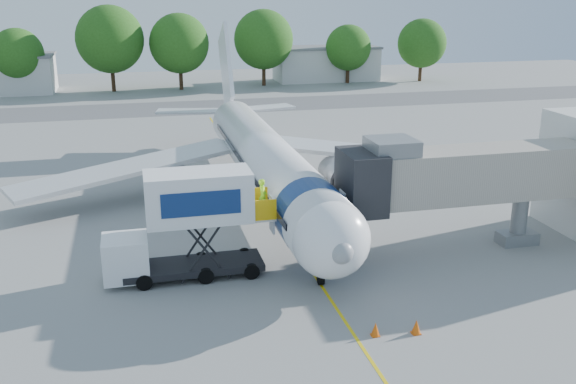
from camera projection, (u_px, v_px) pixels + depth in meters
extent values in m
plane|color=gray|center=(278.00, 220.00, 40.60)|extent=(160.00, 160.00, 0.00)
cube|color=yellow|center=(278.00, 220.00, 40.60)|extent=(0.15, 70.00, 0.01)
cube|color=#59595B|center=(203.00, 107.00, 79.49)|extent=(120.00, 10.00, 0.01)
cylinder|color=white|center=(268.00, 163.00, 42.47)|extent=(3.70, 28.00, 3.70)
sphere|color=white|center=(331.00, 239.00, 29.51)|extent=(3.70, 3.70, 3.70)
sphere|color=gray|center=(341.00, 252.00, 28.07)|extent=(1.10, 1.10, 1.10)
cone|color=white|center=(229.00, 116.00, 58.22)|extent=(3.70, 6.00, 3.70)
cube|color=white|center=(226.00, 68.00, 57.87)|extent=(0.35, 7.26, 8.29)
cube|color=silver|center=(376.00, 153.00, 47.96)|extent=(16.17, 9.32, 1.42)
cube|color=silver|center=(129.00, 168.00, 43.89)|extent=(16.17, 9.32, 1.42)
cylinder|color=#999BA0|center=(339.00, 176.00, 45.62)|extent=(2.10, 3.60, 2.10)
cylinder|color=#999BA0|center=(184.00, 187.00, 43.14)|extent=(2.10, 3.60, 2.10)
cube|color=black|center=(333.00, 232.00, 29.09)|extent=(2.60, 1.39, 0.81)
cylinder|color=navy|center=(313.00, 218.00, 32.29)|extent=(3.73, 2.00, 3.73)
cylinder|color=silver|center=(321.00, 271.00, 31.58)|extent=(0.16, 0.16, 1.50)
cylinder|color=black|center=(321.00, 279.00, 31.71)|extent=(0.25, 0.64, 0.64)
cylinder|color=black|center=(294.00, 184.00, 46.61)|extent=(0.35, 0.90, 0.90)
cylinder|color=black|center=(223.00, 189.00, 45.44)|extent=(0.35, 0.90, 0.90)
cube|color=#AAA092|center=(468.00, 174.00, 34.82)|extent=(13.60, 2.60, 2.80)
cube|color=black|center=(362.00, 182.00, 33.44)|extent=(2.00, 3.20, 3.20)
cube|color=slate|center=(392.00, 146.00, 33.26)|extent=(2.40, 2.40, 0.80)
cylinder|color=slate|center=(519.00, 219.00, 36.49)|extent=(0.90, 0.90, 3.00)
cube|color=slate|center=(517.00, 238.00, 36.83)|extent=(2.20, 1.20, 0.70)
cylinder|color=black|center=(503.00, 239.00, 36.63)|extent=(0.30, 0.70, 0.70)
cylinder|color=black|center=(531.00, 236.00, 37.04)|extent=(0.30, 0.70, 0.70)
cube|color=black|center=(194.00, 266.00, 32.60)|extent=(7.00, 2.30, 0.35)
cube|color=white|center=(126.00, 258.00, 31.61)|extent=(2.20, 2.20, 2.10)
cube|color=black|center=(125.00, 249.00, 31.48)|extent=(1.90, 2.10, 0.70)
cube|color=white|center=(198.00, 196.00, 31.57)|extent=(5.20, 2.40, 2.50)
cube|color=navy|center=(201.00, 204.00, 30.44)|extent=(3.80, 0.04, 1.20)
cube|color=silver|center=(261.00, 214.00, 32.64)|extent=(1.10, 2.20, 0.10)
cube|color=#F1B60C|center=(265.00, 211.00, 31.51)|extent=(1.10, 0.06, 1.10)
cube|color=#F1B60C|center=(257.00, 198.00, 33.45)|extent=(1.10, 0.06, 1.10)
cylinder|color=black|center=(252.00, 272.00, 32.30)|extent=(0.80, 0.25, 0.80)
cylinder|color=black|center=(244.00, 255.00, 34.25)|extent=(0.80, 0.25, 0.80)
cylinder|color=black|center=(144.00, 282.00, 31.11)|extent=(0.80, 0.25, 0.80)
cylinder|color=black|center=(143.00, 265.00, 33.05)|extent=(0.80, 0.25, 0.80)
imported|color=#98F219|center=(263.00, 196.00, 32.38)|extent=(0.52, 0.71, 1.80)
cube|color=white|center=(398.00, 360.00, 24.02)|extent=(3.66, 2.04, 1.42)
cube|color=navy|center=(399.00, 350.00, 23.88)|extent=(2.13, 1.85, 0.35)
cylinder|color=black|center=(367.00, 383.00, 23.23)|extent=(0.72, 0.30, 0.71)
cylinder|color=black|center=(356.00, 362.00, 24.56)|extent=(0.72, 0.30, 0.71)
cylinder|color=black|center=(441.00, 375.00, 23.70)|extent=(0.72, 0.30, 0.71)
cylinder|color=black|center=(426.00, 355.00, 25.03)|extent=(0.72, 0.30, 0.71)
cone|color=#DB540B|center=(375.00, 329.00, 27.02)|extent=(0.39, 0.39, 0.61)
cube|color=#DB540B|center=(375.00, 335.00, 27.11)|extent=(0.35, 0.35, 0.04)
cone|color=#DB540B|center=(416.00, 327.00, 27.18)|extent=(0.41, 0.41, 0.65)
cube|color=#DB540B|center=(416.00, 333.00, 27.27)|extent=(0.37, 0.37, 0.04)
cube|color=silver|center=(326.00, 64.00, 102.22)|extent=(16.00, 7.00, 5.00)
cube|color=slate|center=(326.00, 47.00, 101.42)|extent=(16.40, 7.40, 0.30)
cylinder|color=#382314|center=(21.00, 83.00, 88.49)|extent=(0.56, 0.56, 3.18)
sphere|color=#255416|center=(17.00, 54.00, 87.31)|extent=(7.07, 7.07, 7.07)
cylinder|color=#382314|center=(113.00, 76.00, 91.08)|extent=(0.56, 0.56, 4.23)
sphere|color=#255416|center=(110.00, 39.00, 89.51)|extent=(9.40, 9.40, 9.40)
cylinder|color=#382314|center=(181.00, 76.00, 92.79)|extent=(0.56, 0.56, 3.82)
sphere|color=#255416|center=(179.00, 43.00, 91.37)|extent=(8.49, 8.49, 8.49)
cylinder|color=#382314|center=(264.00, 72.00, 96.71)|extent=(0.56, 0.56, 3.96)
sphere|color=#255416|center=(263.00, 39.00, 95.24)|extent=(8.81, 8.81, 8.81)
cylinder|color=#382314|center=(348.00, 73.00, 99.47)|extent=(0.56, 0.56, 3.13)
sphere|color=#255416|center=(348.00, 48.00, 98.31)|extent=(6.96, 6.96, 6.96)
cylinder|color=#382314|center=(420.00, 70.00, 101.45)|extent=(0.56, 0.56, 3.41)
sphere|color=#255416|center=(422.00, 43.00, 100.19)|extent=(7.59, 7.59, 7.59)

